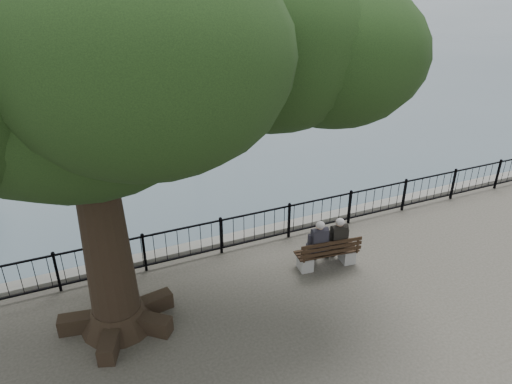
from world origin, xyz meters
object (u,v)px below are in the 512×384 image
person_left (317,245)px  tree (124,40)px  lion_monument (105,25)px  person_right (336,241)px  bench (327,256)px

person_left → tree: tree is taller
lion_monument → person_right: bearing=-90.6°
person_left → lion_monument: lion_monument is taller
person_right → person_left: bearing=173.4°
bench → person_left: 0.43m
bench → person_left: size_ratio=1.23×
tree → lion_monument: size_ratio=1.17×
person_left → bench: bearing=-25.8°
tree → lion_monument: (5.10, 49.00, -4.42)m
person_right → tree: 6.87m
bench → person_left: bearing=154.2°
person_right → bench: bearing=-166.7°
person_right → lion_monument: bearing=89.4°
person_right → tree: tree is taller
person_right → tree: size_ratio=0.13×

